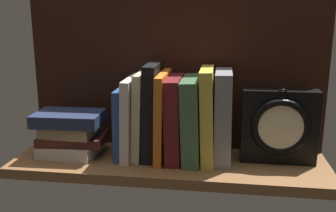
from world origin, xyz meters
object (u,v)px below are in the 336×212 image
book_orange_pandolfini (163,116)px  book_gray_chess (223,117)px  framed_clock (279,126)px  book_blue_modern (123,122)px  book_maroon_dawkins (175,118)px  book_green_romantic (192,119)px  book_stack_side (71,133)px  book_white_catcher (131,117)px  book_yellow_seinlanguage (208,115)px  book_black_skeptic (152,111)px  book_cream_twain (141,115)px

book_orange_pandolfini → book_gray_chess: book_gray_chess is taller
framed_clock → book_blue_modern: bearing=-179.5°
book_maroon_dawkins → book_green_romantic: same height
framed_clock → book_stack_side: 52.55cm
book_white_catcher → book_yellow_seinlanguage: book_yellow_seinlanguage is taller
book_black_skeptic → book_green_romantic: 10.18cm
book_white_catcher → book_maroon_dawkins: size_ratio=0.98×
framed_clock → book_white_catcher: bearing=-179.5°
book_blue_modern → book_orange_pandolfini: (10.38, 0.00, 1.97)cm
book_black_skeptic → book_yellow_seinlanguage: (13.94, 0.00, -0.45)cm
book_black_skeptic → book_maroon_dawkins: size_ratio=1.16×
book_white_catcher → book_orange_pandolfini: size_ratio=0.94×
book_white_catcher → book_cream_twain: bearing=0.0°
book_blue_modern → book_gray_chess: book_gray_chess is taller
book_cream_twain → book_black_skeptic: size_ratio=0.91×
book_blue_modern → framed_clock: size_ratio=0.94×
book_orange_pandolfini → book_yellow_seinlanguage: bearing=0.0°
book_white_catcher → framed_clock: bearing=0.5°
book_cream_twain → book_maroon_dawkins: size_ratio=1.05×
book_white_catcher → framed_clock: size_ratio=1.08×
book_gray_chess → book_stack_side: bearing=-178.0°
book_stack_side → book_green_romantic: bearing=2.5°
book_cream_twain → book_stack_side: size_ratio=1.20×
book_green_romantic → book_stack_side: bearing=-177.5°
book_gray_chess → book_stack_side: 39.29cm
book_green_romantic → book_gray_chess: bearing=0.0°
book_maroon_dawkins → book_gray_chess: 11.92cm
book_blue_modern → book_black_skeptic: 8.22cm
book_cream_twain → book_stack_side: bearing=-175.8°
book_gray_chess → book_maroon_dawkins: bearing=180.0°
book_yellow_seinlanguage → book_cream_twain: bearing=180.0°
book_yellow_seinlanguage → framed_clock: book_yellow_seinlanguage is taller
book_white_catcher → book_green_romantic: size_ratio=0.99×
book_gray_chess → book_stack_side: size_ratio=1.25×
book_black_skeptic → book_yellow_seinlanguage: size_ratio=1.04×
book_black_skeptic → book_green_romantic: bearing=0.0°
book_cream_twain → book_maroon_dawkins: 8.73cm
book_cream_twain → book_maroon_dawkins: (8.72, 0.00, -0.49)cm
book_cream_twain → framed_clock: bearing=0.5°
book_black_skeptic → book_stack_side: book_black_skeptic is taller
book_yellow_seinlanguage → book_stack_side: bearing=-177.8°
book_maroon_dawkins → book_green_romantic: bearing=0.0°
book_yellow_seinlanguage → book_gray_chess: size_ratio=1.02×
book_blue_modern → book_cream_twain: (4.75, 0.00, 1.95)cm
book_gray_chess → book_white_catcher: bearing=180.0°
book_cream_twain → book_black_skeptic: book_black_skeptic is taller
book_yellow_seinlanguage → book_gray_chess: bearing=0.0°
book_black_skeptic → framed_clock: size_ratio=1.27×
book_cream_twain → book_black_skeptic: bearing=0.0°
book_black_skeptic → book_yellow_seinlanguage: book_black_skeptic is taller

